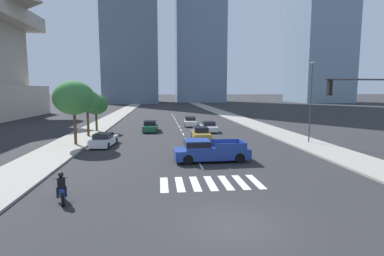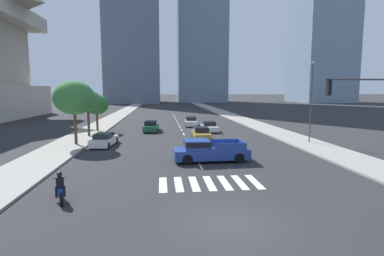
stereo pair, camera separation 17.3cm
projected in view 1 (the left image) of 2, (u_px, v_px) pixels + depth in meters
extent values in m
plane|color=#28282B|center=(234.00, 225.00, 12.15)|extent=(800.00, 800.00, 0.00)
cube|color=gray|center=(264.00, 128.00, 43.01)|extent=(4.00, 260.00, 0.15)
cube|color=gray|center=(92.00, 130.00, 40.46)|extent=(4.00, 260.00, 0.15)
cube|color=silver|center=(164.00, 185.00, 17.30)|extent=(0.45, 2.85, 0.01)
cube|color=silver|center=(180.00, 184.00, 17.40)|extent=(0.45, 2.85, 0.01)
cube|color=silver|center=(195.00, 184.00, 17.49)|extent=(0.45, 2.85, 0.01)
cube|color=silver|center=(211.00, 183.00, 17.59)|extent=(0.45, 2.85, 0.01)
cube|color=silver|center=(226.00, 182.00, 17.69)|extent=(0.45, 2.85, 0.01)
cube|color=silver|center=(241.00, 182.00, 17.78)|extent=(0.45, 2.85, 0.01)
cube|color=silver|center=(255.00, 181.00, 17.88)|extent=(0.45, 2.85, 0.01)
cube|color=silver|center=(201.00, 166.00, 21.54)|extent=(0.14, 2.00, 0.01)
cube|color=silver|center=(195.00, 154.00, 25.48)|extent=(0.14, 2.00, 0.01)
cube|color=silver|center=(190.00, 146.00, 29.43)|extent=(0.14, 2.00, 0.01)
cube|color=silver|center=(186.00, 139.00, 33.37)|extent=(0.14, 2.00, 0.01)
cube|color=silver|center=(183.00, 134.00, 37.32)|extent=(0.14, 2.00, 0.01)
cube|color=silver|center=(181.00, 130.00, 41.26)|extent=(0.14, 2.00, 0.01)
cube|color=silver|center=(179.00, 126.00, 45.21)|extent=(0.14, 2.00, 0.01)
cube|color=silver|center=(177.00, 124.00, 49.16)|extent=(0.14, 2.00, 0.01)
cube|color=silver|center=(176.00, 121.00, 53.10)|extent=(0.14, 2.00, 0.01)
cube|color=silver|center=(175.00, 119.00, 57.05)|extent=(0.14, 2.00, 0.01)
cube|color=silver|center=(174.00, 117.00, 60.99)|extent=(0.14, 2.00, 0.01)
cube|color=silver|center=(173.00, 116.00, 64.94)|extent=(0.14, 2.00, 0.01)
cube|color=silver|center=(172.00, 114.00, 68.89)|extent=(0.14, 2.00, 0.01)
cylinder|color=black|center=(61.00, 191.00, 15.34)|extent=(0.32, 0.60, 0.60)
cylinder|color=black|center=(63.00, 200.00, 14.03)|extent=(0.32, 0.60, 0.60)
cube|color=navy|center=(62.00, 191.00, 14.66)|extent=(0.61, 1.18, 0.32)
cylinder|color=#B2B2B7|center=(61.00, 186.00, 15.21)|extent=(0.17, 0.32, 0.67)
cylinder|color=black|center=(60.00, 178.00, 15.21)|extent=(0.67, 0.28, 0.04)
cube|color=black|center=(61.00, 183.00, 14.51)|extent=(0.42, 0.35, 0.55)
sphere|color=black|center=(61.00, 175.00, 14.46)|extent=(0.26, 0.26, 0.26)
cylinder|color=black|center=(58.00, 192.00, 14.58)|extent=(0.15, 0.15, 0.55)
cylinder|color=black|center=(66.00, 191.00, 14.74)|extent=(0.15, 0.15, 0.55)
cube|color=navy|center=(212.00, 153.00, 23.00)|extent=(5.74, 2.24, 0.75)
cube|color=navy|center=(197.00, 144.00, 22.75)|extent=(1.88, 1.94, 0.70)
cube|color=black|center=(197.00, 143.00, 22.74)|extent=(1.90, 1.99, 0.39)
cube|color=navy|center=(231.00, 147.00, 22.14)|extent=(2.39, 0.16, 0.55)
cube|color=navy|center=(224.00, 142.00, 24.07)|extent=(2.39, 0.16, 0.55)
cube|color=navy|center=(243.00, 144.00, 23.27)|extent=(0.15, 1.97, 0.55)
cylinder|color=black|center=(188.00, 160.00, 21.86)|extent=(0.77, 0.29, 0.76)
cylinder|color=black|center=(185.00, 154.00, 23.66)|extent=(0.77, 0.29, 0.76)
cylinder|color=black|center=(240.00, 158.00, 22.40)|extent=(0.77, 0.29, 0.76)
cylinder|color=black|center=(233.00, 153.00, 24.21)|extent=(0.77, 0.29, 0.76)
cube|color=silver|center=(209.00, 128.00, 39.66)|extent=(1.81, 4.31, 0.62)
cube|color=black|center=(208.00, 123.00, 39.80)|extent=(1.57, 1.95, 0.51)
cylinder|color=black|center=(217.00, 130.00, 38.34)|extent=(0.23, 0.64, 0.64)
cylinder|color=black|center=(205.00, 131.00, 38.15)|extent=(0.23, 0.64, 0.64)
cylinder|color=black|center=(213.00, 128.00, 41.21)|extent=(0.23, 0.64, 0.64)
cylinder|color=black|center=(201.00, 128.00, 41.03)|extent=(0.23, 0.64, 0.64)
cube|color=#1E6038|center=(151.00, 127.00, 39.86)|extent=(1.99, 4.69, 0.70)
cube|color=black|center=(150.00, 123.00, 39.55)|extent=(1.65, 2.15, 0.55)
cylinder|color=black|center=(146.00, 127.00, 41.39)|extent=(0.25, 0.65, 0.64)
cylinder|color=black|center=(157.00, 127.00, 41.47)|extent=(0.25, 0.65, 0.64)
cylinder|color=black|center=(143.00, 130.00, 38.29)|extent=(0.25, 0.65, 0.64)
cylinder|color=black|center=(156.00, 130.00, 38.37)|extent=(0.25, 0.65, 0.64)
cube|color=silver|center=(190.00, 123.00, 45.93)|extent=(2.08, 4.63, 0.69)
cube|color=black|center=(190.00, 119.00, 46.08)|extent=(1.69, 2.14, 0.49)
cylinder|color=black|center=(196.00, 125.00, 44.46)|extent=(0.27, 0.65, 0.64)
cylinder|color=black|center=(185.00, 125.00, 44.40)|extent=(0.27, 0.65, 0.64)
cylinder|color=black|center=(195.00, 123.00, 47.50)|extent=(0.27, 0.65, 0.64)
cylinder|color=black|center=(185.00, 123.00, 47.45)|extent=(0.27, 0.65, 0.64)
cube|color=silver|center=(104.00, 141.00, 29.26)|extent=(2.15, 4.63, 0.66)
cube|color=black|center=(103.00, 136.00, 28.97)|extent=(1.70, 2.16, 0.46)
cylinder|color=black|center=(101.00, 140.00, 30.79)|extent=(0.28, 0.66, 0.64)
cylinder|color=black|center=(116.00, 140.00, 30.80)|extent=(0.28, 0.66, 0.64)
cylinder|color=black|center=(91.00, 146.00, 27.77)|extent=(0.28, 0.66, 0.64)
cylinder|color=black|center=(108.00, 146.00, 27.78)|extent=(0.28, 0.66, 0.64)
cube|color=#B28E38|center=(201.00, 135.00, 33.26)|extent=(1.74, 4.41, 0.65)
cube|color=black|center=(201.00, 129.00, 33.41)|extent=(1.52, 1.99, 0.53)
cylinder|color=black|center=(210.00, 138.00, 31.88)|extent=(0.22, 0.64, 0.64)
cylinder|color=black|center=(195.00, 139.00, 31.73)|extent=(0.22, 0.64, 0.64)
cylinder|color=black|center=(206.00, 134.00, 34.84)|extent=(0.22, 0.64, 0.64)
cylinder|color=black|center=(192.00, 135.00, 34.68)|extent=(0.22, 0.64, 0.64)
cylinder|color=#333335|center=(364.00, 80.00, 17.18)|extent=(4.57, 0.10, 0.10)
cube|color=black|center=(330.00, 87.00, 17.02)|extent=(0.20, 0.28, 0.90)
sphere|color=red|center=(330.00, 82.00, 16.98)|extent=(0.18, 0.18, 0.18)
sphere|color=orange|center=(330.00, 87.00, 17.02)|extent=(0.18, 0.18, 0.18)
sphere|color=green|center=(329.00, 93.00, 17.05)|extent=(0.18, 0.18, 0.18)
cylinder|color=#3F3F42|center=(310.00, 104.00, 30.22)|extent=(0.12, 0.12, 7.83)
ellipsoid|color=beige|center=(312.00, 63.00, 29.72)|extent=(0.50, 0.24, 0.20)
cylinder|color=#4C3823|center=(75.00, 129.00, 29.29)|extent=(0.28, 0.28, 2.98)
ellipsoid|color=#387538|center=(74.00, 98.00, 28.92)|extent=(3.85, 3.85, 3.28)
cylinder|color=#4C3823|center=(88.00, 123.00, 34.61)|extent=(0.28, 0.28, 2.90)
ellipsoid|color=#387538|center=(87.00, 101.00, 34.28)|extent=(2.91, 2.91, 2.47)
cylinder|color=#4C3823|center=(96.00, 122.00, 39.28)|extent=(0.28, 0.28, 2.20)
ellipsoid|color=#2D662D|center=(96.00, 104.00, 38.99)|extent=(3.04, 3.04, 2.59)
cube|color=#7A93A8|center=(321.00, 5.00, 134.66)|extent=(22.13, 25.44, 86.40)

